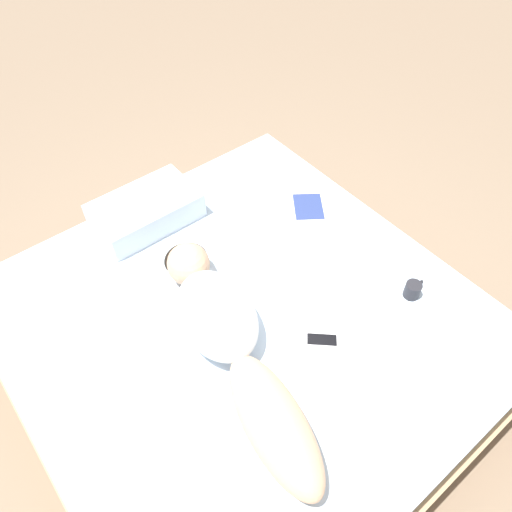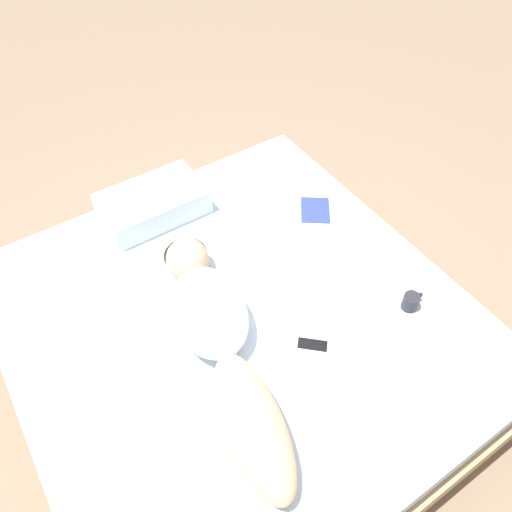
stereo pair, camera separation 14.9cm
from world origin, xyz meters
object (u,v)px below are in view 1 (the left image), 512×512
(person, at_px, (228,336))
(cell_phone, at_px, (322,340))
(open_magazine, at_px, (288,208))
(coffee_mug, at_px, (413,289))

(person, height_order, cell_phone, person)
(person, distance_m, open_magazine, 0.92)
(coffee_mug, distance_m, cell_phone, 0.50)
(person, distance_m, cell_phone, 0.42)
(open_magazine, distance_m, coffee_mug, 0.81)
(person, height_order, open_magazine, person)
(person, relative_size, open_magazine, 2.33)
(person, xyz_separation_m, open_magazine, (0.77, 0.50, -0.10))
(person, bearing_deg, open_magazine, 44.63)
(person, height_order, coffee_mug, person)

